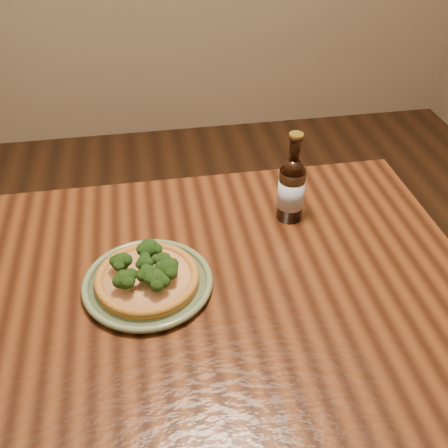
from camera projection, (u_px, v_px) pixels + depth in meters
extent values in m
cube|color=#4B2510|center=(85.00, 325.00, 1.00)|extent=(1.60, 0.90, 0.04)
cylinder|color=#4B2510|center=(348.00, 282.00, 1.63)|extent=(0.07, 0.07, 0.71)
cylinder|color=#5D6E4C|center=(148.00, 285.00, 1.05)|extent=(0.24, 0.24, 0.01)
torus|color=#5D6E4C|center=(148.00, 282.00, 1.05)|extent=(0.26, 0.26, 0.01)
torus|color=#5D6E4C|center=(148.00, 282.00, 1.05)|extent=(0.21, 0.21, 0.01)
cylinder|color=#A66F25|center=(147.00, 280.00, 1.05)|extent=(0.21, 0.21, 0.01)
torus|color=#A66F25|center=(147.00, 277.00, 1.04)|extent=(0.21, 0.21, 0.02)
cylinder|color=beige|center=(147.00, 277.00, 1.04)|extent=(0.17, 0.17, 0.01)
sphere|color=#294E18|center=(120.00, 262.00, 1.03)|extent=(0.05, 0.05, 0.04)
sphere|color=#294E18|center=(168.00, 269.00, 1.01)|extent=(0.05, 0.05, 0.04)
sphere|color=#294E18|center=(145.00, 263.00, 1.04)|extent=(0.04, 0.04, 0.03)
sphere|color=#294E18|center=(126.00, 280.00, 0.99)|extent=(0.05, 0.05, 0.04)
sphere|color=#294E18|center=(163.00, 260.00, 1.04)|extent=(0.04, 0.04, 0.03)
sphere|color=#294E18|center=(148.00, 274.00, 1.01)|extent=(0.04, 0.04, 0.03)
sphere|color=#294E18|center=(149.00, 248.00, 1.06)|extent=(0.05, 0.05, 0.04)
sphere|color=#294E18|center=(157.00, 280.00, 0.99)|extent=(0.05, 0.05, 0.04)
cylinder|color=black|center=(291.00, 195.00, 1.20)|extent=(0.06, 0.06, 0.13)
cone|color=black|center=(294.00, 165.00, 1.15)|extent=(0.06, 0.06, 0.03)
cylinder|color=black|center=(295.00, 148.00, 1.13)|extent=(0.02, 0.02, 0.06)
torus|color=black|center=(296.00, 138.00, 1.11)|extent=(0.03, 0.03, 0.00)
cylinder|color=#A58C33|center=(296.00, 135.00, 1.11)|extent=(0.03, 0.03, 0.01)
cylinder|color=silver|center=(291.00, 193.00, 1.20)|extent=(0.06, 0.06, 0.07)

